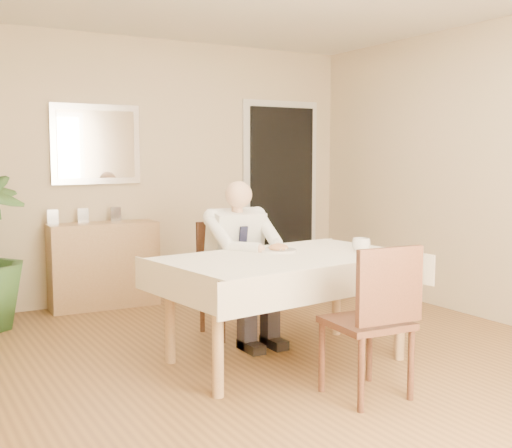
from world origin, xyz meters
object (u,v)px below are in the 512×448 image
dining_table (286,267)px  coffee_mug (361,245)px  sideboard (104,265)px  chair_far (228,271)px  chair_near (376,313)px  seated_man (245,253)px

dining_table → coffee_mug: bearing=-22.3°
coffee_mug → sideboard: bearing=115.7°
dining_table → coffee_mug: 0.58m
chair_far → chair_near: (0.06, -1.76, 0.01)m
chair_near → seated_man: (-0.06, 1.47, 0.17)m
chair_near → chair_far: bearing=96.1°
sideboard → chair_far: bearing=-63.4°
chair_near → sideboard: 3.20m
dining_table → sideboard: sideboard is taller
coffee_mug → sideboard: 2.70m
chair_far → sideboard: bearing=121.8°
dining_table → chair_near: 0.89m
dining_table → chair_far: (-0.00, 0.88, -0.16)m
coffee_mug → chair_near: bearing=-123.5°
chair_near → dining_table: bearing=98.1°
chair_near → sideboard: bearing=106.4°
coffee_mug → dining_table: bearing=164.9°
dining_table → coffee_mug: (0.54, -0.15, 0.14)m
dining_table → chair_near: size_ratio=1.98×
seated_man → sideboard: (-0.62, 1.66, -0.29)m
seated_man → sideboard: 1.80m
seated_man → coffee_mug: 0.92m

